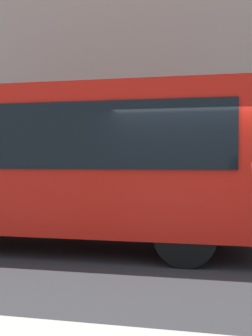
% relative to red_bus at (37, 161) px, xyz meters
% --- Properties ---
extents(ground_plane, '(60.00, 60.00, 0.00)m').
position_rel_red_bus_xyz_m(ground_plane, '(-3.12, 0.47, -1.68)').
color(ground_plane, '#2B2B2D').
extents(building_facade_far, '(28.00, 1.55, 12.00)m').
position_rel_red_bus_xyz_m(building_facade_far, '(-3.14, -6.33, 4.30)').
color(building_facade_far, '#A89E8E').
rests_on(building_facade_far, ground_plane).
extents(red_bus, '(9.05, 2.54, 3.08)m').
position_rel_red_bus_xyz_m(red_bus, '(0.00, 0.00, 0.00)').
color(red_bus, red).
rests_on(red_bus, ground_plane).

